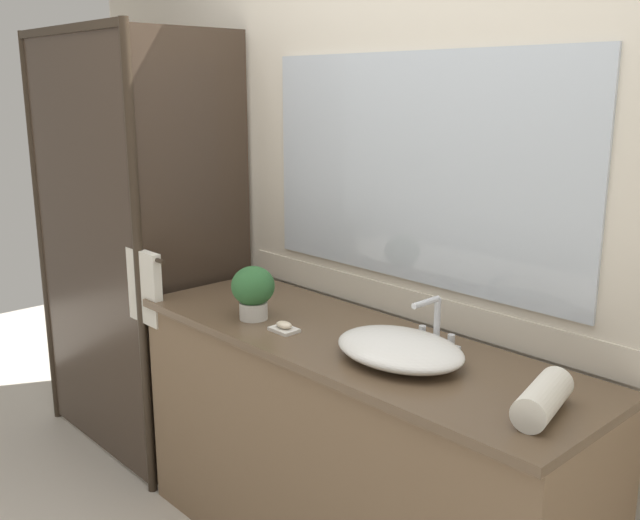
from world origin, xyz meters
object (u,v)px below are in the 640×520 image
(faucet, at_px, (435,330))
(soap_dish, at_px, (284,327))
(rolled_towel_near_edge, at_px, (543,399))
(potted_plant, at_px, (253,290))
(sink_basin, at_px, (400,349))
(amenity_bottle_shampoo, at_px, (248,295))
(amenity_bottle_lotion, at_px, (255,279))

(faucet, height_order, soap_dish, faucet)
(soap_dish, height_order, rolled_towel_near_edge, rolled_towel_near_edge)
(potted_plant, relative_size, rolled_towel_near_edge, 0.79)
(rolled_towel_near_edge, bearing_deg, soap_dish, -175.82)
(sink_basin, distance_m, faucet, 0.18)
(sink_basin, distance_m, amenity_bottle_shampoo, 0.79)
(amenity_bottle_shampoo, bearing_deg, sink_basin, -0.32)
(soap_dish, height_order, amenity_bottle_lotion, amenity_bottle_lotion)
(faucet, xyz_separation_m, rolled_towel_near_edge, (0.51, -0.19, -0.01))
(sink_basin, height_order, amenity_bottle_shampoo, amenity_bottle_shampoo)
(faucet, bearing_deg, soap_dish, -150.38)
(sink_basin, height_order, rolled_towel_near_edge, rolled_towel_near_edge)
(amenity_bottle_lotion, bearing_deg, potted_plant, -38.65)
(sink_basin, relative_size, amenity_bottle_lotion, 5.28)
(soap_dish, bearing_deg, sink_basin, 10.60)
(sink_basin, relative_size, soap_dish, 4.40)
(sink_basin, relative_size, amenity_bottle_shampoo, 4.77)
(sink_basin, bearing_deg, potted_plant, -173.03)
(faucet, height_order, amenity_bottle_lotion, faucet)
(rolled_towel_near_edge, bearing_deg, amenity_bottle_shampoo, 179.12)
(sink_basin, distance_m, potted_plant, 0.65)
(soap_dish, relative_size, amenity_bottle_lotion, 1.20)
(faucet, xyz_separation_m, amenity_bottle_shampoo, (-0.79, -0.17, -0.02))
(sink_basin, bearing_deg, amenity_bottle_shampoo, 179.68)
(sink_basin, distance_m, rolled_towel_near_edge, 0.51)
(amenity_bottle_shampoo, relative_size, amenity_bottle_lotion, 1.11)
(amenity_bottle_shampoo, height_order, amenity_bottle_lotion, amenity_bottle_shampoo)
(amenity_bottle_shampoo, distance_m, amenity_bottle_lotion, 0.26)
(soap_dish, distance_m, rolled_towel_near_edge, 0.97)
(sink_basin, xyz_separation_m, soap_dish, (-0.46, -0.09, -0.03))
(sink_basin, xyz_separation_m, potted_plant, (-0.65, -0.08, 0.07))
(amenity_bottle_shampoo, bearing_deg, amenity_bottle_lotion, 136.02)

